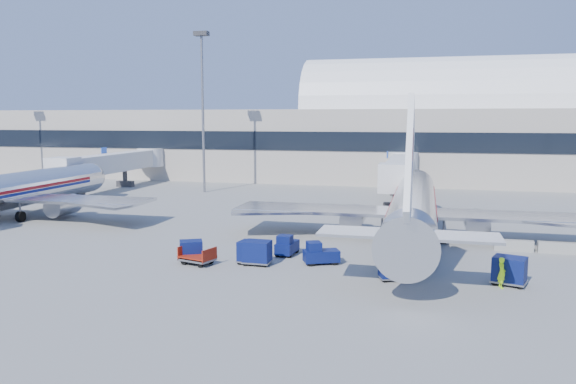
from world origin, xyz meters
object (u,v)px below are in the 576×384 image
(cart_solo_near, at_px, (392,268))
(cart_open_red, at_px, (198,258))
(airliner_main, at_px, (413,207))
(jetbridge_mid, at_px, (117,163))
(mast_west, at_px, (202,88))
(tug_left, at_px, (287,245))
(jetbridge_near, at_px, (400,169))
(airliner_mid, at_px, (5,192))
(cart_train_a, at_px, (257,252))
(tug_right, at_px, (410,251))
(cart_solo_far, at_px, (510,270))
(cart_train_b, at_px, (252,252))
(cart_train_c, at_px, (191,250))
(barrier_near, at_px, (514,246))
(ramp_worker, at_px, (502,273))
(barrier_mid, at_px, (558,248))
(tug_lead, at_px, (320,254))

(cart_solo_near, distance_m, cart_open_red, 14.03)
(airliner_main, relative_size, jetbridge_mid, 1.35)
(mast_west, bearing_deg, tug_left, -58.50)
(airliner_main, distance_m, mast_west, 41.12)
(jetbridge_near, bearing_deg, airliner_mid, -146.41)
(cart_solo_near, xyz_separation_m, cart_open_red, (-14.01, 0.67, -0.32))
(tug_left, relative_size, cart_open_red, 0.94)
(cart_train_a, bearing_deg, tug_right, 19.89)
(cart_solo_far, relative_size, cart_open_red, 0.88)
(cart_train_b, height_order, cart_train_c, cart_train_b)
(barrier_near, bearing_deg, mast_west, 143.62)
(ramp_worker, bearing_deg, tug_left, 58.12)
(airliner_mid, relative_size, barrier_mid, 12.42)
(cart_train_a, relative_size, cart_train_c, 0.94)
(tug_lead, xyz_separation_m, tug_left, (-3.03, 2.09, -0.01))
(barrier_near, height_order, cart_train_c, cart_train_c)
(ramp_worker, bearing_deg, cart_solo_far, -49.00)
(jetbridge_mid, distance_m, cart_train_a, 50.65)
(jetbridge_mid, distance_m, cart_train_b, 50.26)
(barrier_near, height_order, barrier_mid, same)
(jetbridge_mid, bearing_deg, tug_left, -44.51)
(barrier_near, relative_size, cart_train_b, 1.44)
(airliner_mid, relative_size, cart_train_c, 17.32)
(mast_west, bearing_deg, barrier_mid, -34.14)
(barrier_mid, relative_size, cart_train_b, 1.44)
(jetbridge_near, relative_size, jetbridge_mid, 1.00)
(barrier_mid, xyz_separation_m, cart_open_red, (-26.32, -9.93, 0.01))
(airliner_mid, xyz_separation_m, cart_train_b, (30.76, -11.34, -2.03))
(cart_train_b, bearing_deg, tug_right, 24.90)
(tug_lead, distance_m, cart_train_c, 9.62)
(airliner_mid, distance_m, cart_open_red, 29.81)
(barrier_mid, xyz_separation_m, ramp_worker, (-5.53, -10.71, 0.53))
(mast_west, xyz_separation_m, tug_left, (20.58, -33.59, -14.05))
(tug_lead, relative_size, cart_open_red, 1.03)
(jetbridge_mid, height_order, tug_left, jetbridge_mid)
(cart_train_a, relative_size, cart_solo_far, 0.82)
(ramp_worker, bearing_deg, airliner_main, 10.36)
(tug_lead, height_order, ramp_worker, ramp_worker)
(airliner_main, height_order, cart_open_red, airliner_main)
(cart_train_c, distance_m, cart_solo_far, 22.26)
(barrier_mid, bearing_deg, mast_west, 145.86)
(tug_left, xyz_separation_m, cart_train_b, (-1.82, -3.25, 0.15))
(airliner_main, distance_m, cart_solo_far, 14.08)
(ramp_worker, bearing_deg, cart_train_c, 72.49)
(barrier_near, height_order, ramp_worker, ramp_worker)
(barrier_mid, bearing_deg, tug_left, -164.91)
(airliner_main, relative_size, cart_solo_near, 18.64)
(barrier_near, bearing_deg, tug_right, -146.62)
(cart_solo_far, height_order, ramp_worker, ramp_worker)
(tug_right, xyz_separation_m, cart_open_red, (-15.05, -4.68, -0.27))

